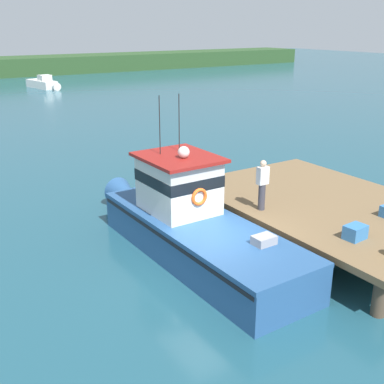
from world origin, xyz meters
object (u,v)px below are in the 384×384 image
(crate_single_far, at_px, (355,232))
(deckhand_by_the_boat, at_px, (262,184))
(main_fishing_boat, at_px, (190,223))
(moored_boat_near_channel, at_px, (44,84))

(crate_single_far, bearing_deg, deckhand_by_the_boat, 102.59)
(main_fishing_boat, distance_m, crate_single_far, 4.85)
(moored_boat_near_channel, bearing_deg, deckhand_by_the_boat, -98.09)
(main_fishing_boat, relative_size, deckhand_by_the_boat, 6.03)
(main_fishing_boat, distance_m, deckhand_by_the_boat, 2.58)
(deckhand_by_the_boat, distance_m, moored_boat_near_channel, 44.70)
(crate_single_far, xyz_separation_m, moored_boat_near_channel, (5.59, 47.35, -0.88))
(deckhand_by_the_boat, bearing_deg, crate_single_far, -77.41)
(crate_single_far, bearing_deg, moored_boat_near_channel, 83.26)
(deckhand_by_the_boat, bearing_deg, moored_boat_near_channel, 81.91)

